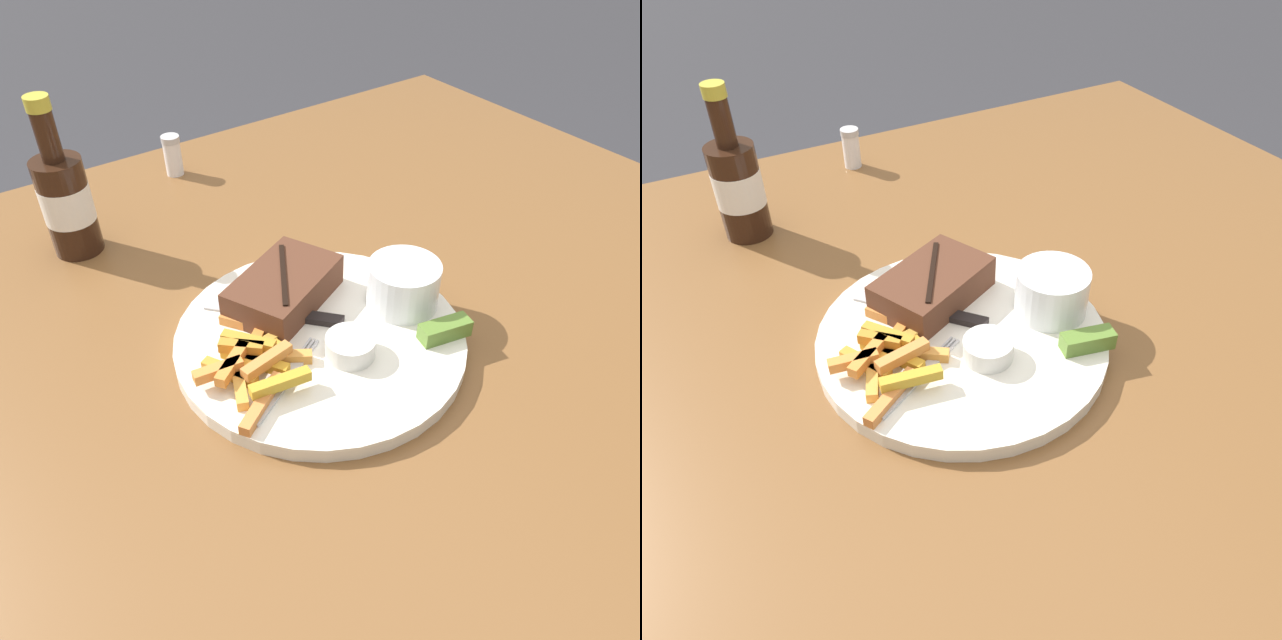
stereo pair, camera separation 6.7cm
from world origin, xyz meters
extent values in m
plane|color=#333338|center=(0.00, 0.00, 0.00)|extent=(12.00, 12.00, 0.00)
cube|color=brown|center=(0.00, 0.00, 0.73)|extent=(1.41, 1.16, 0.04)
cylinder|color=brown|center=(0.65, 0.52, 0.36)|extent=(0.06, 0.06, 0.71)
cylinder|color=silver|center=(0.00, 0.00, 0.76)|extent=(0.33, 0.33, 0.01)
cylinder|color=white|center=(0.00, 0.00, 0.77)|extent=(0.33, 0.33, 0.00)
cube|color=#512D1E|center=(0.00, 0.07, 0.79)|extent=(0.16, 0.13, 0.04)
cube|color=black|center=(0.00, 0.07, 0.81)|extent=(0.07, 0.10, 0.00)
cube|color=#BC8828|center=(-0.08, 0.02, 0.79)|extent=(0.05, 0.06, 0.01)
cube|color=#C97F3C|center=(-0.08, -0.02, 0.79)|extent=(0.06, 0.02, 0.01)
cube|color=#D37D3D|center=(-0.11, -0.06, 0.78)|extent=(0.07, 0.05, 0.01)
cube|color=gold|center=(-0.12, -0.02, 0.78)|extent=(0.04, 0.06, 0.01)
cube|color=gold|center=(-0.08, 0.00, 0.78)|extent=(0.07, 0.02, 0.01)
cube|color=orange|center=(-0.07, 0.03, 0.78)|extent=(0.05, 0.05, 0.01)
cube|color=#D28A3C|center=(-0.07, -0.01, 0.78)|extent=(0.07, 0.05, 0.01)
cube|color=gold|center=(-0.08, 0.00, 0.78)|extent=(0.05, 0.07, 0.01)
cube|color=gold|center=(-0.09, -0.05, 0.79)|extent=(0.07, 0.02, 0.01)
cube|color=orange|center=(-0.11, 0.00, 0.79)|extent=(0.06, 0.04, 0.01)
cube|color=#C4862B|center=(-0.12, 0.00, 0.78)|extent=(0.04, 0.06, 0.01)
cube|color=orange|center=(-0.13, 0.00, 0.79)|extent=(0.05, 0.02, 0.01)
cube|color=gold|center=(-0.05, 0.02, 0.78)|extent=(0.06, 0.02, 0.01)
cube|color=#BE7C27|center=(-0.09, 0.02, 0.79)|extent=(0.04, 0.04, 0.01)
cube|color=orange|center=(-0.06, 0.05, 0.78)|extent=(0.06, 0.08, 0.01)
cylinder|color=white|center=(0.11, -0.01, 0.80)|extent=(0.08, 0.08, 0.05)
cylinder|color=beige|center=(0.11, -0.01, 0.82)|extent=(0.08, 0.08, 0.01)
cylinder|color=silver|center=(0.01, -0.05, 0.78)|extent=(0.05, 0.05, 0.02)
cylinder|color=#C67A4C|center=(0.01, -0.05, 0.79)|extent=(0.05, 0.05, 0.01)
cube|color=#567A2D|center=(0.11, -0.09, 0.78)|extent=(0.06, 0.03, 0.02)
cube|color=#B7B7BC|center=(-0.09, -0.05, 0.77)|extent=(0.09, 0.06, 0.00)
cube|color=#B7B7BC|center=(-0.02, -0.02, 0.77)|extent=(0.03, 0.02, 0.00)
cube|color=#B7B7BC|center=(-0.03, -0.01, 0.77)|extent=(0.03, 0.02, 0.00)
cube|color=#B7B7BC|center=(-0.03, -0.01, 0.77)|extent=(0.03, 0.02, 0.00)
cube|color=#B7B7BC|center=(-0.04, 0.08, 0.77)|extent=(0.09, 0.09, 0.00)
cube|color=black|center=(0.01, 0.02, 0.78)|extent=(0.05, 0.05, 0.01)
cylinder|color=black|center=(-0.15, 0.35, 0.82)|extent=(0.06, 0.06, 0.13)
cylinder|color=silver|center=(-0.15, 0.35, 0.83)|extent=(0.07, 0.07, 0.05)
cylinder|color=black|center=(-0.15, 0.35, 0.92)|extent=(0.03, 0.03, 0.06)
cylinder|color=gold|center=(-0.15, 0.35, 0.96)|extent=(0.03, 0.03, 0.02)
cylinder|color=white|center=(0.05, 0.48, 0.78)|extent=(0.03, 0.03, 0.05)
cylinder|color=#B7B7BC|center=(0.05, 0.48, 0.81)|extent=(0.03, 0.03, 0.01)
camera|label=1|loc=(-0.31, -0.42, 1.24)|focal=35.00mm
camera|label=2|loc=(-0.25, -0.46, 1.24)|focal=35.00mm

